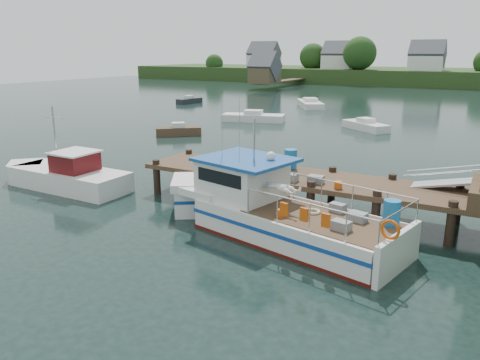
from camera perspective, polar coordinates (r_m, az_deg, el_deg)
The scene contains 10 objects.
ground_plane at distance 20.37m, azimuth 4.52°, elevation -2.91°, with size 160.00×160.00×0.00m, color black.
far_shore at distance 100.41m, azimuth 24.96°, elevation 11.61°, with size 140.00×42.55×9.22m.
dock at distance 18.18m, azimuth 23.69°, elevation 0.91°, with size 16.60×3.00×4.78m.
lobster_boat at distance 16.94m, azimuth 3.45°, elevation -3.56°, with size 10.16×4.79×4.90m.
work_boat at distance 24.09m, azimuth -20.60°, elevation 0.57°, with size 7.40×2.33×3.90m.
moored_rowboat at distance 37.17m, azimuth -7.51°, elevation 6.00°, with size 3.40×3.15×1.01m.
moored_a at distance 44.24m, azimuth 1.64°, elevation 7.65°, with size 6.09×3.48×1.06m.
moored_b at distance 40.76m, azimuth 15.04°, elevation 6.44°, with size 4.56×4.02×1.01m.
moored_d at distance 56.42m, azimuth 8.54°, elevation 9.19°, with size 5.13×6.56×1.08m.
moored_e at distance 60.30m, azimuth -6.20°, elevation 9.63°, with size 1.83×3.71×0.98m.
Camera 1 is at (7.93, -17.63, 6.40)m, focal length 35.00 mm.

